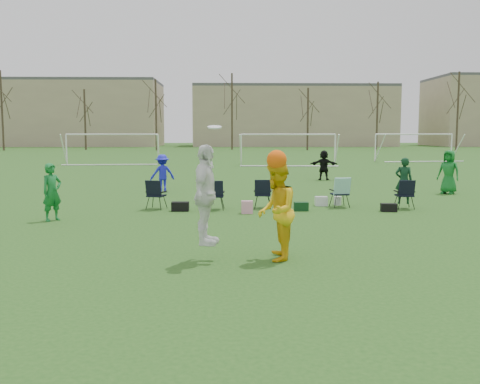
{
  "coord_description": "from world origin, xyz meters",
  "views": [
    {
      "loc": [
        -0.73,
        -9.58,
        2.5
      ],
      "look_at": [
        -0.46,
        1.71,
        1.25
      ],
      "focal_mm": 40.0,
      "sensor_mm": 36.0,
      "label": 1
    }
  ],
  "objects_px": {
    "fielder_green_near": "(52,192)",
    "goal_right": "(414,140)",
    "center_contest": "(247,203)",
    "fielder_black": "(324,165)",
    "fielder_green_far": "(449,172)",
    "goal_mid": "(288,141)",
    "goal_left": "(113,140)",
    "fielder_blue": "(162,173)"
  },
  "relations": [
    {
      "from": "fielder_green_near",
      "to": "goal_right",
      "type": "bearing_deg",
      "value": 5.77
    },
    {
      "from": "center_contest",
      "to": "fielder_black",
      "type": "bearing_deg",
      "value": 75.18
    },
    {
      "from": "goal_right",
      "to": "fielder_green_near",
      "type": "bearing_deg",
      "value": -131.9
    },
    {
      "from": "fielder_black",
      "to": "goal_right",
      "type": "xyz_separation_m",
      "value": [
        11.57,
        19.19,
        1.13
      ]
    },
    {
      "from": "fielder_green_far",
      "to": "goal_mid",
      "type": "distance_m",
      "value": 20.33
    },
    {
      "from": "fielder_green_far",
      "to": "center_contest",
      "type": "height_order",
      "value": "center_contest"
    },
    {
      "from": "center_contest",
      "to": "goal_right",
      "type": "bearing_deg",
      "value": 66.32
    },
    {
      "from": "goal_mid",
      "to": "goal_right",
      "type": "height_order",
      "value": "same"
    },
    {
      "from": "goal_left",
      "to": "goal_right",
      "type": "relative_size",
      "value": 1.01
    },
    {
      "from": "center_contest",
      "to": "goal_mid",
      "type": "relative_size",
      "value": 0.36
    },
    {
      "from": "fielder_green_near",
      "to": "fielder_blue",
      "type": "xyz_separation_m",
      "value": [
        2.25,
        7.41,
        -0.02
      ]
    },
    {
      "from": "fielder_green_far",
      "to": "center_contest",
      "type": "distance_m",
      "value": 14.42
    },
    {
      "from": "fielder_green_far",
      "to": "goal_mid",
      "type": "height_order",
      "value": "goal_mid"
    },
    {
      "from": "goal_left",
      "to": "center_contest",
      "type": "bearing_deg",
      "value": -78.84
    },
    {
      "from": "goal_mid",
      "to": "fielder_green_near",
      "type": "bearing_deg",
      "value": -106.27
    },
    {
      "from": "goal_mid",
      "to": "goal_right",
      "type": "relative_size",
      "value": 1.01
    },
    {
      "from": "fielder_blue",
      "to": "fielder_green_far",
      "type": "relative_size",
      "value": 0.88
    },
    {
      "from": "fielder_green_far",
      "to": "fielder_black",
      "type": "distance_m",
      "value": 7.73
    },
    {
      "from": "fielder_green_near",
      "to": "fielder_black",
      "type": "height_order",
      "value": "fielder_green_near"
    },
    {
      "from": "goal_right",
      "to": "goal_left",
      "type": "bearing_deg",
      "value": -179.25
    },
    {
      "from": "fielder_blue",
      "to": "fielder_black",
      "type": "height_order",
      "value": "fielder_blue"
    },
    {
      "from": "fielder_green_near",
      "to": "fielder_blue",
      "type": "relative_size",
      "value": 1.03
    },
    {
      "from": "fielder_black",
      "to": "goal_left",
      "type": "distance_m",
      "value": 20.99
    },
    {
      "from": "fielder_green_near",
      "to": "fielder_green_far",
      "type": "relative_size",
      "value": 0.91
    },
    {
      "from": "fielder_black",
      "to": "goal_mid",
      "type": "bearing_deg",
      "value": -79.01
    },
    {
      "from": "fielder_blue",
      "to": "goal_right",
      "type": "bearing_deg",
      "value": -148.1
    },
    {
      "from": "goal_mid",
      "to": "goal_right",
      "type": "bearing_deg",
      "value": 30.57
    },
    {
      "from": "fielder_blue",
      "to": "goal_right",
      "type": "xyz_separation_m",
      "value": [
        19.48,
        24.93,
        1.12
      ]
    },
    {
      "from": "center_contest",
      "to": "goal_left",
      "type": "height_order",
      "value": "center_contest"
    },
    {
      "from": "goal_left",
      "to": "goal_mid",
      "type": "distance_m",
      "value": 14.14
    },
    {
      "from": "fielder_blue",
      "to": "center_contest",
      "type": "xyz_separation_m",
      "value": [
        3.13,
        -12.35,
        0.34
      ]
    },
    {
      "from": "goal_right",
      "to": "center_contest",
      "type": "bearing_deg",
      "value": -121.68
    },
    {
      "from": "fielder_green_near",
      "to": "goal_mid",
      "type": "bearing_deg",
      "value": 19.4
    },
    {
      "from": "fielder_black",
      "to": "goal_mid",
      "type": "distance_m",
      "value": 13.25
    },
    {
      "from": "fielder_blue",
      "to": "fielder_green_far",
      "type": "distance_m",
      "value": 11.92
    },
    {
      "from": "fielder_black",
      "to": "center_contest",
      "type": "bearing_deg",
      "value": 84.29
    },
    {
      "from": "fielder_green_far",
      "to": "goal_right",
      "type": "relative_size",
      "value": 0.25
    },
    {
      "from": "fielder_green_far",
      "to": "goal_mid",
      "type": "xyz_separation_m",
      "value": [
        -4.4,
        19.82,
        1.02
      ]
    },
    {
      "from": "fielder_blue",
      "to": "fielder_green_near",
      "type": "bearing_deg",
      "value": 53.02
    },
    {
      "from": "fielder_green_near",
      "to": "goal_mid",
      "type": "distance_m",
      "value": 28.1
    },
    {
      "from": "fielder_blue",
      "to": "center_contest",
      "type": "height_order",
      "value": "center_contest"
    },
    {
      "from": "fielder_black",
      "to": "center_contest",
      "type": "xyz_separation_m",
      "value": [
        -4.79,
        -18.09,
        0.35
      ]
    }
  ]
}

